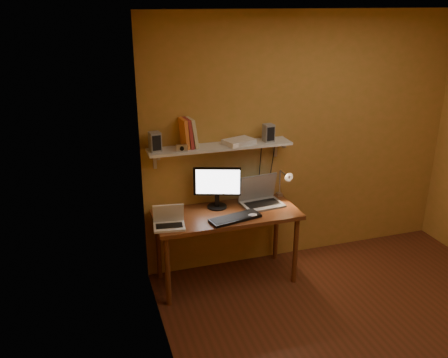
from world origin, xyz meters
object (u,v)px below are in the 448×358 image
object	(u,v)px
monitor	(217,185)
netbook	(169,221)
shelf_camera	(182,148)
router	(239,142)
desk	(227,221)
mouse	(252,216)
keyboard	(235,218)
laptop	(260,196)
speaker_right	(269,133)
wall_shelf	(220,147)
desk_lamp	(285,181)
speaker_left	(155,142)

from	to	relation	value
monitor	netbook	size ratio (longest dim) A/B	1.46
shelf_camera	router	distance (m)	0.58
desk	router	bearing A→B (deg)	44.59
desk	mouse	distance (m)	0.29
keyboard	laptop	bearing A→B (deg)	25.66
speaker_right	laptop	bearing A→B (deg)	-149.92
wall_shelf	keyboard	distance (m)	0.70
wall_shelf	desk_lamp	distance (m)	0.77
laptop	netbook	bearing A→B (deg)	-172.31
keyboard	speaker_right	bearing A→B (deg)	25.06
monitor	keyboard	world-z (taller)	monitor
keyboard	desk_lamp	distance (m)	0.72
shelf_camera	mouse	bearing A→B (deg)	-26.10
monitor	shelf_camera	xyz separation A→B (m)	(-0.34, -0.03, 0.42)
wall_shelf	desk_lamp	world-z (taller)	wall_shelf
desk	desk_lamp	xyz separation A→B (m)	(0.66, 0.13, 0.29)
desk	keyboard	distance (m)	0.20
speaker_left	shelf_camera	world-z (taller)	speaker_left
monitor	netbook	bearing A→B (deg)	-134.80
netbook	speaker_left	bearing A→B (deg)	104.87
netbook	shelf_camera	world-z (taller)	shelf_camera
laptop	router	size ratio (longest dim) A/B	1.49
desk	speaker_right	bearing A→B (deg)	20.14
monitor	keyboard	xyz separation A→B (m)	(0.08, -0.32, -0.22)
desk	mouse	xyz separation A→B (m)	(0.20, -0.17, 0.10)
mouse	shelf_camera	bearing A→B (deg)	154.98
desk	monitor	xyz separation A→B (m)	(-0.05, 0.15, 0.32)
netbook	shelf_camera	bearing A→B (deg)	58.44
laptop	speaker_right	world-z (taller)	speaker_right
speaker_right	shelf_camera	distance (m)	0.88
desk_lamp	router	size ratio (longest dim) A/B	1.32
netbook	router	bearing A→B (deg)	29.10
desk	monitor	distance (m)	0.36
laptop	speaker_right	bearing A→B (deg)	29.19
monitor	mouse	world-z (taller)	monitor
desk_lamp	speaker_left	xyz separation A→B (m)	(-1.28, 0.07, 0.51)
desk_lamp	router	world-z (taller)	router
wall_shelf	keyboard	world-z (taller)	wall_shelf
desk	keyboard	bearing A→B (deg)	-79.11
speaker_left	router	world-z (taller)	speaker_left
netbook	mouse	size ratio (longest dim) A/B	2.93
keyboard	mouse	bearing A→B (deg)	-15.20
mouse	router	bearing A→B (deg)	94.29
keyboard	speaker_right	distance (m)	0.90
laptop	speaker_left	distance (m)	1.20
laptop	netbook	world-z (taller)	laptop
monitor	speaker_right	distance (m)	0.72
wall_shelf	mouse	size ratio (longest dim) A/B	13.45
mouse	speaker_left	size ratio (longest dim) A/B	0.58
netbook	router	size ratio (longest dim) A/B	1.07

